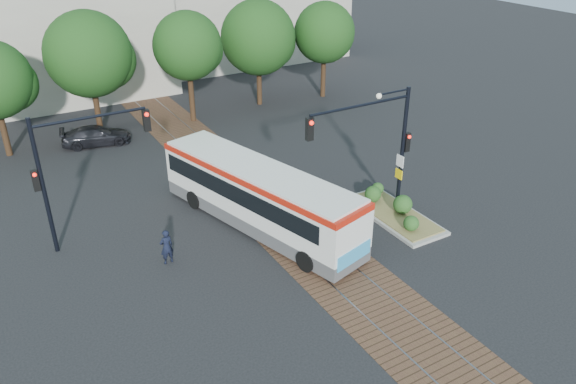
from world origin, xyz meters
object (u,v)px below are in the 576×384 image
traffic_island (393,209)px  city_bus (258,194)px  signal_pole_left (69,163)px  officer (167,247)px  parked_car (96,136)px  signal_pole_main (382,137)px

traffic_island → city_bus: bearing=157.8°
traffic_island → signal_pole_left: size_ratio=0.87×
city_bus → officer: city_bus is taller
signal_pole_left → traffic_island: bearing=-20.4°
traffic_island → parked_car: (-9.99, 15.90, 0.26)m
signal_pole_main → signal_pole_left: size_ratio=1.00×
city_bus → signal_pole_left: bearing=146.2°
signal_pole_left → officer: 5.21m
signal_pole_left → parked_car: (3.20, 11.01, -3.28)m
signal_pole_main → parked_car: (-9.03, 15.81, -3.57)m
city_bus → officer: (-4.63, -0.76, -0.86)m
city_bus → traffic_island: (5.90, -2.41, -1.30)m
traffic_island → parked_car: bearing=122.1°
city_bus → traffic_island: bearing=-37.2°
city_bus → parked_car: 14.14m
traffic_island → signal_pole_left: bearing=159.6°
signal_pole_main → traffic_island: bearing=-5.4°
signal_pole_main → city_bus: bearing=154.9°
officer → parked_car: officer is taller
city_bus → signal_pole_main: size_ratio=1.86×
city_bus → parked_car: size_ratio=2.77×
city_bus → officer: bearing=174.3°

